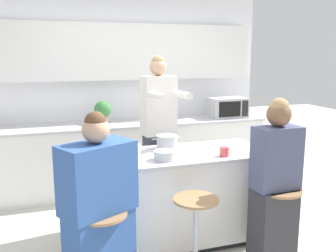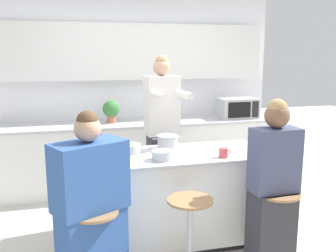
% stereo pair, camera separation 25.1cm
% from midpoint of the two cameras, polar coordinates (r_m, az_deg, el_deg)
% --- Properties ---
extents(ground_plane, '(16.00, 16.00, 0.00)m').
position_cam_midpoint_polar(ground_plane, '(3.82, -1.60, -17.12)').
color(ground_plane, beige).
extents(wall_back, '(3.97, 0.22, 2.70)m').
position_cam_midpoint_polar(wall_back, '(5.27, -7.95, 8.06)').
color(wall_back, white).
rests_on(wall_back, ground_plane).
extents(back_counter, '(3.68, 0.70, 0.90)m').
position_cam_midpoint_polar(back_counter, '(5.12, -6.93, -4.37)').
color(back_counter, white).
rests_on(back_counter, ground_plane).
extents(kitchen_island, '(1.87, 0.74, 0.88)m').
position_cam_midpoint_polar(kitchen_island, '(3.63, -1.64, -10.90)').
color(kitchen_island, black).
rests_on(kitchen_island, ground_plane).
extents(bar_stool_center, '(0.38, 0.38, 0.68)m').
position_cam_midpoint_polar(bar_stool_center, '(3.13, 1.84, -16.32)').
color(bar_stool_center, '#997047').
rests_on(bar_stool_center, ground_plane).
extents(bar_stool_rightmost, '(0.38, 0.38, 0.68)m').
position_cam_midpoint_polar(bar_stool_rightmost, '(3.41, 14.36, -14.30)').
color(bar_stool_rightmost, '#997047').
rests_on(bar_stool_rightmost, ground_plane).
extents(person_cooking, '(0.40, 0.60, 1.78)m').
position_cam_midpoint_polar(person_cooking, '(4.05, -3.18, -1.93)').
color(person_cooking, '#383842').
rests_on(person_cooking, ground_plane).
extents(person_wrapped_blanket, '(0.59, 0.49, 1.41)m').
position_cam_midpoint_polar(person_wrapped_blanket, '(2.85, -13.07, -12.93)').
color(person_wrapped_blanket, '#2D5193').
rests_on(person_wrapped_blanket, ground_plane).
extents(person_seated_near, '(0.39, 0.27, 1.45)m').
position_cam_midpoint_polar(person_seated_near, '(3.31, 13.84, -9.32)').
color(person_seated_near, '#333338').
rests_on(person_seated_near, ground_plane).
extents(cooking_pot, '(0.30, 0.22, 0.13)m').
position_cam_midpoint_polar(cooking_pot, '(3.67, -2.13, -2.46)').
color(cooking_pot, '#B7BABC').
rests_on(cooking_pot, kitchen_island).
extents(fruit_bowl, '(0.22, 0.22, 0.08)m').
position_cam_midpoint_polar(fruit_bowl, '(3.53, -7.96, -3.54)').
color(fruit_bowl, '#B7BABC').
rests_on(fruit_bowl, kitchen_island).
extents(mixing_bowl_steel, '(0.19, 0.19, 0.08)m').
position_cam_midpoint_polar(mixing_bowl_steel, '(3.29, -2.72, -4.50)').
color(mixing_bowl_steel, '#B7BABC').
rests_on(mixing_bowl_steel, kitchen_island).
extents(coffee_cup_near, '(0.12, 0.08, 0.09)m').
position_cam_midpoint_polar(coffee_cup_near, '(3.42, 6.51, -3.92)').
color(coffee_cup_near, '#DB4C51').
rests_on(coffee_cup_near, kitchen_island).
extents(coffee_cup_far, '(0.10, 0.07, 0.09)m').
position_cam_midpoint_polar(coffee_cup_far, '(3.38, -10.93, -4.18)').
color(coffee_cup_far, white).
rests_on(coffee_cup_far, kitchen_island).
extents(banana_bunch, '(0.14, 0.10, 0.05)m').
position_cam_midpoint_polar(banana_bunch, '(3.35, -14.28, -4.93)').
color(banana_bunch, yellow).
rests_on(banana_bunch, kitchen_island).
extents(juice_carton, '(0.07, 0.07, 0.20)m').
position_cam_midpoint_polar(juice_carton, '(3.55, -12.69, -2.69)').
color(juice_carton, '#7A428E').
rests_on(juice_carton, kitchen_island).
extents(microwave, '(0.53, 0.34, 0.28)m').
position_cam_midpoint_polar(microwave, '(5.40, 7.73, 2.81)').
color(microwave, '#B2B5B7').
rests_on(microwave, back_counter).
extents(potted_plant, '(0.22, 0.22, 0.30)m').
position_cam_midpoint_polar(potted_plant, '(4.93, -11.36, 2.33)').
color(potted_plant, '#A86042').
rests_on(potted_plant, back_counter).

